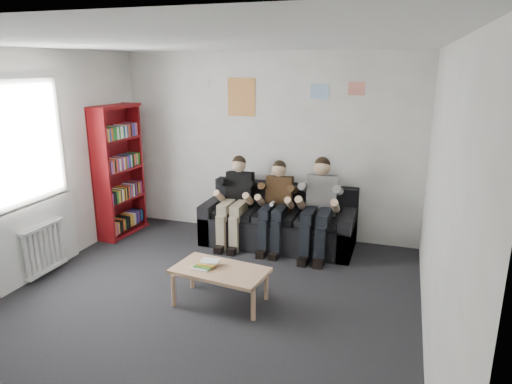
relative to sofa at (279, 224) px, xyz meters
The scene contains 14 objects.
room_shell 2.36m from the sofa, 98.27° to the right, with size 5.00×5.00×5.00m.
sofa is the anchor object (origin of this frame).
bookshelf 2.50m from the sofa, behind, with size 0.29×0.88×1.95m.
coffee_table 1.87m from the sofa, 94.41° to the right, with size 1.00×0.55×0.40m.
game_cases 1.89m from the sofa, 99.52° to the right, with size 0.26×0.24×0.06m.
person_left 0.71m from the sofa, 161.90° to the right, with size 0.38×0.81×1.26m.
person_middle 0.38m from the sofa, 90.00° to the right, with size 0.36×0.78×1.24m.
person_right 0.72m from the sofa, 18.38° to the right, with size 0.41×0.87×1.32m.
radiator 3.10m from the sofa, 142.35° to the right, with size 0.10×0.64×0.60m.
window 3.24m from the sofa, 143.17° to the right, with size 0.05×1.30×2.36m.
poster_large 1.93m from the sofa, 150.75° to the left, with size 0.42×0.01×0.55m, color gold.
poster_blue 1.95m from the sofa, 41.50° to the left, with size 0.25×0.01×0.20m, color #46A1EE.
poster_pink 2.16m from the sofa, 22.64° to the left, with size 0.22×0.01×0.18m, color #C63D90.
poster_sign 2.38m from the sofa, 163.17° to the left, with size 0.20×0.01×0.14m, color silver.
Camera 1 is at (1.93, -3.90, 2.52)m, focal length 32.00 mm.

